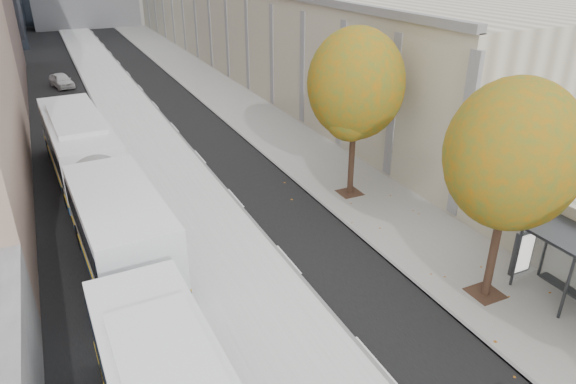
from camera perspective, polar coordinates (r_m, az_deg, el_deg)
bus_platform at (r=34.45m, az=-15.72°, el=6.08°), size 4.25×150.00×0.15m
sidewalk at (r=36.49m, az=-3.25°, el=8.02°), size 4.75×150.00×0.08m
building_tan at (r=66.33m, az=-3.83°, el=19.43°), size 18.00×92.00×8.00m
tree_c at (r=17.17m, az=23.72°, el=3.76°), size 4.20×4.20×7.28m
tree_d at (r=23.63m, az=7.55°, el=11.79°), size 4.40×4.40×7.60m
bus_far at (r=24.92m, az=-20.80°, el=1.90°), size 3.76×18.89×3.13m
distant_car at (r=49.51m, az=-23.86°, el=11.28°), size 2.14×3.70×1.18m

